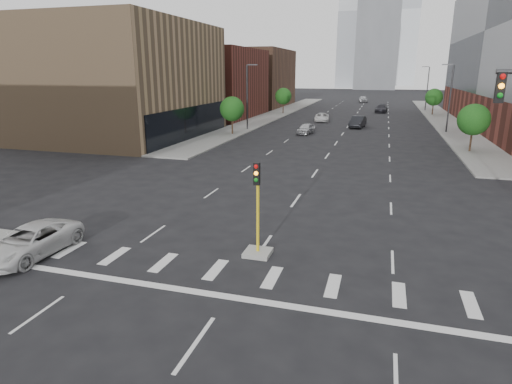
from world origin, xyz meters
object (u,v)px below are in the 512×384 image
at_px(car_distant, 363,99).
at_px(car_deep_right, 381,109).
at_px(car_near_left, 306,129).
at_px(median_traffic_signal, 258,235).
at_px(car_far_left, 322,117).
at_px(parked_minivan, 31,241).
at_px(car_mid_right, 358,122).

bearing_deg(car_distant, car_deep_right, -86.66).
distance_m(car_near_left, car_distant, 63.20).
relative_size(median_traffic_signal, car_distant, 0.87).
bearing_deg(car_far_left, median_traffic_signal, -91.32).
relative_size(median_traffic_signal, car_deep_right, 0.82).
distance_m(car_distant, parked_minivan, 106.02).
xyz_separation_m(car_far_left, parked_minivan, (-5.23, -57.80, 0.00)).
height_order(median_traffic_signal, car_deep_right, median_traffic_signal).
xyz_separation_m(car_distant, parked_minivan, (-9.55, -105.59, -0.17)).
xyz_separation_m(car_mid_right, car_deep_right, (3.08, 25.80, -0.07)).
height_order(median_traffic_signal, car_mid_right, median_traffic_signal).
xyz_separation_m(car_mid_right, parked_minivan, (-11.50, -51.39, -0.15)).
bearing_deg(car_deep_right, parked_minivan, -95.95).
height_order(car_near_left, parked_minivan, car_near_left).
relative_size(car_far_left, parked_minivan, 1.00).
relative_size(car_near_left, car_far_left, 0.83).
height_order(car_far_left, parked_minivan, same).
bearing_deg(car_near_left, car_distant, 93.79).
bearing_deg(median_traffic_signal, car_mid_right, 88.23).
height_order(median_traffic_signal, car_near_left, median_traffic_signal).
bearing_deg(car_deep_right, median_traffic_signal, -88.79).
height_order(car_deep_right, parked_minivan, car_deep_right).
bearing_deg(parked_minivan, car_far_left, 86.14).
bearing_deg(car_mid_right, car_deep_right, 90.39).
relative_size(median_traffic_signal, car_near_left, 1.06).
distance_m(car_mid_right, parked_minivan, 52.66).
height_order(car_deep_right, car_distant, car_distant).
xyz_separation_m(car_near_left, car_distant, (4.32, 63.05, 0.15)).
bearing_deg(car_distant, car_mid_right, -94.65).
bearing_deg(car_far_left, car_mid_right, -51.93).
bearing_deg(car_deep_right, car_near_left, -100.35).
xyz_separation_m(car_deep_right, parked_minivan, (-14.58, -77.19, -0.08)).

